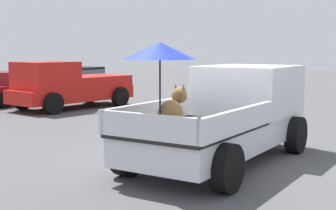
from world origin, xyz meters
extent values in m
plane|color=#4C4C4F|center=(0.00, 0.00, 0.00)|extent=(80.00, 80.00, 0.00)
cylinder|color=black|center=(1.64, 1.15, 0.40)|extent=(0.82, 0.36, 0.80)
cylinder|color=black|center=(1.84, -0.80, 0.40)|extent=(0.82, 0.36, 0.80)
cylinder|color=black|center=(-1.84, 0.80, 0.40)|extent=(0.82, 0.36, 0.80)
cylinder|color=black|center=(-1.64, -1.15, 0.40)|extent=(0.82, 0.36, 0.80)
cube|color=silver|center=(0.00, 0.00, 0.57)|extent=(5.16, 2.30, 0.50)
cube|color=silver|center=(1.39, 0.14, 1.36)|extent=(2.28, 2.06, 1.08)
cube|color=#4C606B|center=(2.39, 0.24, 1.56)|extent=(0.23, 1.72, 0.64)
cube|color=black|center=(-1.14, -0.12, 0.85)|extent=(2.97, 2.11, 0.06)
cube|color=silver|center=(-1.24, 0.80, 1.08)|extent=(2.80, 0.38, 0.40)
cube|color=silver|center=(-1.05, -1.03, 1.08)|extent=(2.80, 0.38, 0.40)
cube|color=silver|center=(-2.49, -0.25, 1.08)|extent=(0.29, 1.84, 0.40)
ellipsoid|color=olive|center=(-1.60, 0.01, 1.14)|extent=(0.71, 0.39, 0.52)
sphere|color=olive|center=(-1.30, 0.05, 1.46)|extent=(0.31, 0.31, 0.28)
cone|color=olive|center=(-1.31, 0.12, 1.60)|extent=(0.10, 0.10, 0.12)
cone|color=olive|center=(-1.29, -0.03, 1.60)|extent=(0.10, 0.10, 0.12)
cylinder|color=black|center=(-1.93, -0.03, 1.51)|extent=(0.03, 0.03, 1.26)
cone|color=#1E33B7|center=(-1.93, -0.03, 2.24)|extent=(1.34, 1.34, 0.28)
cylinder|color=black|center=(2.49, 8.35, 0.38)|extent=(0.77, 0.29, 0.76)
cylinder|color=black|center=(2.57, 10.25, 0.38)|extent=(0.77, 0.29, 0.76)
cylinder|color=black|center=(5.69, 8.21, 0.38)|extent=(0.77, 0.29, 0.76)
cylinder|color=black|center=(5.77, 10.11, 0.38)|extent=(0.77, 0.29, 0.76)
cube|color=red|center=(4.13, 9.23, 0.55)|extent=(4.87, 2.01, 0.50)
cube|color=red|center=(2.93, 9.28, 1.30)|extent=(1.98, 1.88, 1.00)
cube|color=red|center=(5.13, 9.18, 1.00)|extent=(2.78, 1.92, 0.40)
cylinder|color=black|center=(9.89, 14.87, 0.33)|extent=(0.68, 0.30, 0.66)
cylinder|color=black|center=(10.11, 13.12, 0.33)|extent=(0.68, 0.30, 0.66)
cylinder|color=black|center=(7.21, 14.53, 0.33)|extent=(0.68, 0.30, 0.66)
cylinder|color=black|center=(7.43, 12.78, 0.33)|extent=(0.68, 0.30, 0.66)
cube|color=black|center=(8.66, 13.83, 0.55)|extent=(4.49, 2.28, 0.52)
cube|color=black|center=(8.56, 13.81, 1.05)|extent=(2.28, 1.85, 0.56)
cube|color=#4C606B|center=(8.56, 13.81, 1.05)|extent=(2.23, 1.92, 0.32)
cylinder|color=black|center=(2.50, 11.26, 0.33)|extent=(0.69, 0.35, 0.66)
cylinder|color=black|center=(5.14, 11.80, 0.33)|extent=(0.69, 0.35, 0.66)
cylinder|color=black|center=(4.79, 13.53, 0.33)|extent=(0.69, 0.35, 0.66)
cube|color=maroon|center=(3.64, 12.39, 0.55)|extent=(4.57, 2.59, 0.52)
cube|color=maroon|center=(3.74, 12.41, 1.05)|extent=(2.38, 1.99, 0.56)
cube|color=#4C606B|center=(3.74, 12.41, 1.05)|extent=(2.34, 2.06, 0.32)
camera|label=1|loc=(-8.05, -5.00, 2.28)|focal=51.40mm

